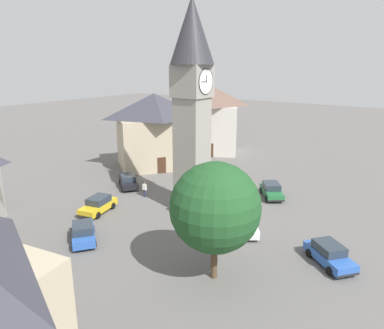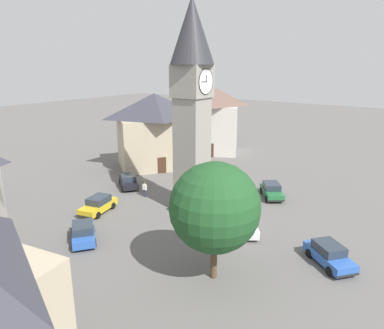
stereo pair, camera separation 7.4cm
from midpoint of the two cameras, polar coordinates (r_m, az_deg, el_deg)
The scene contains 12 objects.
ground_plane at distance 35.29m, azimuth 0.06°, elevation -7.11°, with size 200.00×200.00×0.00m, color #605E5B.
clock_tower at distance 32.58m, azimuth 0.07°, elevation 11.62°, with size 3.90×3.90×19.48m.
car_blue_kerb at distance 30.83m, azimuth 8.58°, elevation -9.29°, with size 4.34×3.76×1.53m.
car_silver_kerb at distance 30.36m, azimuth -16.85°, elevation -10.25°, with size 3.83×4.31×1.53m.
car_red_corner at distance 39.03m, azimuth 12.59°, elevation -4.01°, with size 4.32×3.82×1.53m.
car_white_side at distance 41.67m, azimuth -10.04°, elevation -2.58°, with size 3.86×4.29×1.53m.
car_black_far at distance 27.81m, azimuth 21.04°, elevation -13.19°, with size 3.94×4.25×1.53m.
car_green_alley at distance 35.48m, azimuth -14.61°, elevation -6.19°, with size 4.41×2.63×1.53m.
pedestrian at distance 38.35m, azimuth -7.50°, elevation -3.71°, with size 0.28×0.55×1.69m.
tree at distance 22.78m, azimuth 3.71°, elevation -6.82°, with size 5.83×5.83×7.92m.
building_terrace_right at distance 48.85m, azimuth -5.85°, elevation 5.52°, with size 12.44×11.96×9.92m.
building_corner_back at distance 56.60m, azimuth 3.25°, elevation 7.21°, with size 9.81×10.40×10.35m.
Camera 2 is at (26.57, 18.70, 13.78)m, focal length 33.57 mm.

